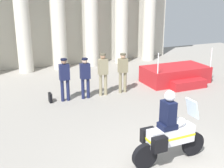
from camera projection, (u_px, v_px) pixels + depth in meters
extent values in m
cylinder|color=beige|center=(21.00, 11.00, 14.86)|extent=(0.76, 0.76, 6.33)
cylinder|color=beige|center=(58.00, 10.00, 15.55)|extent=(0.76, 0.76, 6.33)
cylinder|color=beige|center=(91.00, 9.00, 16.24)|extent=(0.76, 0.76, 6.33)
cylinder|color=beige|center=(121.00, 8.00, 16.92)|extent=(0.76, 0.76, 6.33)
cylinder|color=beige|center=(150.00, 7.00, 17.61)|extent=(0.76, 0.76, 6.33)
cube|color=#B21E23|center=(175.00, 74.00, 13.95)|extent=(2.98, 1.61, 0.75)
cube|color=#B21E23|center=(189.00, 84.00, 13.08)|extent=(1.64, 0.50, 0.38)
cylinder|color=silver|center=(158.00, 63.00, 12.53)|extent=(0.05, 0.05, 0.90)
cylinder|color=silver|center=(211.00, 58.00, 13.59)|extent=(0.05, 0.05, 0.90)
cylinder|color=#191E42|center=(62.00, 91.00, 11.51)|extent=(0.13, 0.13, 0.85)
cylinder|color=#191E42|center=(68.00, 90.00, 11.59)|extent=(0.13, 0.13, 0.85)
cube|color=#191E42|center=(64.00, 72.00, 11.33)|extent=(0.38, 0.22, 0.62)
sphere|color=#997056|center=(64.00, 61.00, 11.20)|extent=(0.21, 0.21, 0.21)
cylinder|color=black|center=(64.00, 59.00, 11.18)|extent=(0.24, 0.24, 0.06)
cylinder|color=#191E42|center=(83.00, 89.00, 11.79)|extent=(0.13, 0.13, 0.82)
cylinder|color=#191E42|center=(88.00, 88.00, 11.87)|extent=(0.13, 0.13, 0.82)
cube|color=#191E42|center=(85.00, 71.00, 11.61)|extent=(0.38, 0.22, 0.61)
sphere|color=beige|center=(85.00, 61.00, 11.49)|extent=(0.21, 0.21, 0.21)
cylinder|color=black|center=(85.00, 59.00, 11.47)|extent=(0.24, 0.24, 0.06)
cylinder|color=gray|center=(101.00, 85.00, 12.13)|extent=(0.13, 0.13, 0.89)
cylinder|color=gray|center=(106.00, 85.00, 12.21)|extent=(0.13, 0.13, 0.89)
cube|color=gray|center=(103.00, 67.00, 11.94)|extent=(0.38, 0.22, 0.64)
sphere|color=tan|center=(103.00, 56.00, 11.81)|extent=(0.21, 0.21, 0.21)
cylinder|color=brown|center=(103.00, 54.00, 11.79)|extent=(0.24, 0.24, 0.06)
cylinder|color=#847A5B|center=(120.00, 83.00, 12.47)|extent=(0.13, 0.13, 0.88)
cylinder|color=#847A5B|center=(125.00, 82.00, 12.55)|extent=(0.13, 0.13, 0.88)
cube|color=#847A5B|center=(123.00, 65.00, 12.29)|extent=(0.38, 0.22, 0.58)
sphere|color=tan|center=(123.00, 56.00, 12.17)|extent=(0.21, 0.21, 0.21)
cylinder|color=#4F4937|center=(123.00, 54.00, 12.14)|extent=(0.24, 0.24, 0.06)
cylinder|color=black|center=(193.00, 144.00, 7.75)|extent=(0.64, 0.12, 0.64)
cylinder|color=black|center=(145.00, 156.00, 7.17)|extent=(0.64, 0.16, 0.64)
cube|color=silver|center=(171.00, 135.00, 7.34)|extent=(1.25, 0.35, 0.44)
ellipsoid|color=silver|center=(177.00, 123.00, 7.30)|extent=(0.53, 0.33, 0.26)
cube|color=yellow|center=(171.00, 136.00, 7.34)|extent=(1.27, 0.36, 0.06)
cube|color=silver|center=(192.00, 108.00, 7.39)|extent=(0.17, 0.40, 0.47)
cube|color=black|center=(148.00, 135.00, 7.36)|extent=(0.36, 0.19, 0.36)
cube|color=black|center=(159.00, 144.00, 6.91)|extent=(0.36, 0.19, 0.36)
cube|color=black|center=(167.00, 126.00, 7.20)|extent=(0.41, 0.35, 0.14)
cube|color=black|center=(168.00, 112.00, 7.10)|extent=(0.27, 0.37, 0.56)
sphere|color=silver|center=(170.00, 96.00, 6.98)|extent=(0.26, 0.26, 0.26)
cube|color=black|center=(50.00, 98.00, 11.49)|extent=(0.10, 0.32, 0.36)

